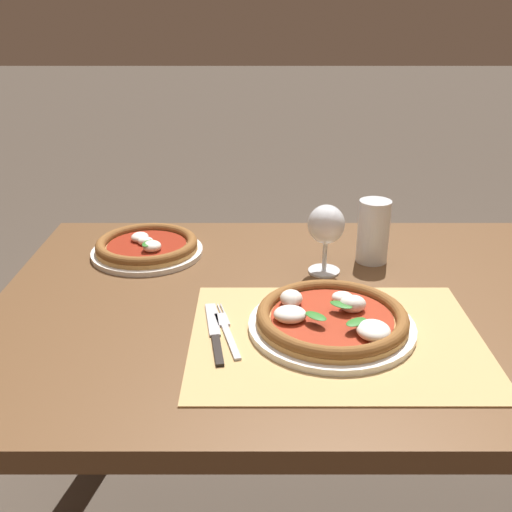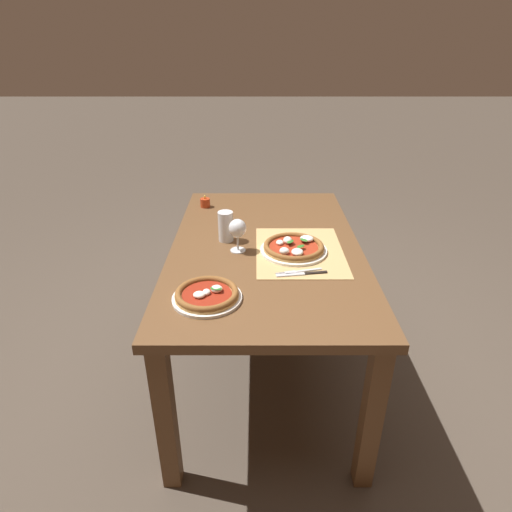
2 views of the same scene
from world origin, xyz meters
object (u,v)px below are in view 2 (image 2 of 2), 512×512
(pint_glass, at_px, (226,227))
(fork, at_px, (299,272))
(pizza_far, at_px, (207,295))
(knife, at_px, (302,274))
(pizza_near, at_px, (294,247))
(votive_candle, at_px, (205,203))
(wine_glass, at_px, (238,230))

(pint_glass, xyz_separation_m, fork, (-0.32, -0.32, -0.06))
(pizza_far, relative_size, knife, 1.21)
(pizza_near, xyz_separation_m, pint_glass, (0.13, 0.32, 0.05))
(pizza_near, bearing_deg, knife, -175.57)
(pizza_near, height_order, knife, pizza_near)
(pint_glass, xyz_separation_m, votive_candle, (0.46, 0.15, -0.05))
(pizza_near, height_order, pint_glass, pint_glass)
(wine_glass, bearing_deg, pint_glass, 28.09)
(pizza_near, distance_m, votive_candle, 0.75)
(pint_glass, bearing_deg, fork, -134.87)
(pizza_far, relative_size, fork, 1.32)
(wine_glass, bearing_deg, knife, -129.71)
(pint_glass, relative_size, fork, 0.73)
(votive_candle, bearing_deg, pizza_near, -141.55)
(pizza_far, xyz_separation_m, fork, (0.20, -0.36, -0.01))
(fork, distance_m, votive_candle, 0.91)
(pizza_far, distance_m, pint_glass, 0.53)
(pizza_near, relative_size, votive_candle, 4.21)
(wine_glass, distance_m, pint_glass, 0.14)
(pizza_near, distance_m, fork, 0.19)
(pizza_near, xyz_separation_m, knife, (-0.21, -0.02, -0.02))
(pizza_far, distance_m, knife, 0.41)
(pizza_near, bearing_deg, wine_glass, 87.02)
(pizza_far, xyz_separation_m, wine_glass, (0.41, -0.10, 0.09))
(wine_glass, distance_m, votive_candle, 0.61)
(fork, bearing_deg, wine_glass, 51.76)
(votive_candle, bearing_deg, fork, -148.81)
(pizza_near, height_order, wine_glass, wine_glass)
(pizza_near, relative_size, pint_glass, 2.09)
(pizza_far, height_order, knife, pizza_far)
(pizza_far, height_order, wine_glass, wine_glass)
(pizza_far, bearing_deg, pint_glass, -4.22)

